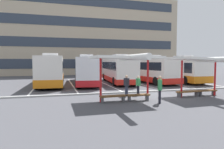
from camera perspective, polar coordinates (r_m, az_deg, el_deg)
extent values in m
plane|color=#47474C|center=(16.23, 12.64, -5.88)|extent=(160.00, 160.00, 0.00)
cube|color=tan|center=(47.29, -6.45, 10.59)|extent=(39.03, 11.42, 16.83)
cube|color=#2D3847|center=(41.28, -5.10, 3.13)|extent=(35.91, 0.08, 1.85)
cube|color=#2D3847|center=(41.46, -5.13, 8.95)|extent=(35.91, 0.08, 1.85)
cube|color=#2D3847|center=(42.07, -5.16, 14.67)|extent=(35.91, 0.08, 1.85)
cube|color=#2D3847|center=(43.07, -5.20, 20.17)|extent=(35.91, 0.08, 1.85)
cube|color=silver|center=(24.41, -16.99, 1.36)|extent=(3.00, 11.74, 2.97)
cube|color=orange|center=(24.48, -16.95, -1.23)|extent=(3.04, 11.78, 0.76)
cube|color=black|center=(24.40, -17.01, 2.21)|extent=(2.99, 10.81, 1.14)
cube|color=black|center=(30.19, -16.37, 2.45)|extent=(2.26, 0.16, 1.78)
cube|color=silver|center=(22.95, -17.28, 5.37)|extent=(1.62, 2.26, 0.36)
cylinder|color=black|center=(28.78, -18.81, -0.87)|extent=(0.34, 1.01, 1.00)
cylinder|color=black|center=(28.66, -14.09, -0.80)|extent=(0.34, 1.01, 1.00)
cylinder|color=black|center=(20.41, -20.94, -2.68)|extent=(0.34, 1.01, 1.00)
cylinder|color=black|center=(20.24, -14.28, -2.60)|extent=(0.34, 1.01, 1.00)
cube|color=silver|center=(24.67, -7.62, 1.39)|extent=(3.55, 12.29, 2.87)
cube|color=red|center=(24.74, -7.60, -1.20)|extent=(3.60, 12.34, 0.63)
cube|color=black|center=(24.66, -7.63, 2.32)|extent=(3.49, 11.33, 0.96)
cube|color=black|center=(30.68, -8.17, 2.45)|extent=(2.13, 0.28, 1.72)
cube|color=silver|center=(23.15, -7.47, 5.24)|extent=(1.66, 2.33, 0.36)
cylinder|color=black|center=(29.16, -10.21, -0.68)|extent=(0.39, 1.02, 1.00)
cylinder|color=black|center=(29.25, -5.84, -0.63)|extent=(0.39, 1.02, 1.00)
cylinder|color=black|center=(20.28, -10.13, -2.53)|extent=(0.39, 1.02, 1.00)
cylinder|color=black|center=(20.41, -3.87, -2.45)|extent=(0.39, 1.02, 1.00)
cube|color=silver|center=(25.27, 1.64, 1.56)|extent=(3.28, 10.28, 2.94)
cube|color=red|center=(25.34, 1.63, -1.12)|extent=(3.32, 10.32, 0.57)
cube|color=black|center=(25.26, 1.64, 2.61)|extent=(3.24, 9.47, 0.92)
cube|color=black|center=(30.18, -0.50, 2.56)|extent=(2.20, 0.25, 1.77)
cube|color=silver|center=(24.04, 2.32, 5.39)|extent=(1.67, 2.31, 0.36)
cylinder|color=black|center=(28.51, -2.18, -0.72)|extent=(0.38, 1.02, 1.00)
cylinder|color=black|center=(28.97, 2.32, -0.65)|extent=(0.38, 1.02, 1.00)
cylinder|color=black|center=(21.74, 0.71, -2.07)|extent=(0.38, 1.02, 1.00)
cylinder|color=black|center=(22.33, 6.50, -1.94)|extent=(0.38, 1.02, 1.00)
cube|color=silver|center=(27.05, 9.39, 1.60)|extent=(3.72, 12.43, 2.90)
cube|color=red|center=(27.11, 9.37, -0.80)|extent=(3.76, 12.48, 0.63)
cube|color=black|center=(27.04, 9.40, 2.53)|extent=(3.65, 11.46, 0.92)
cube|color=black|center=(32.43, 3.91, 2.58)|extent=(2.26, 0.29, 1.74)
cube|color=silver|center=(25.74, 11.17, 5.12)|extent=(1.74, 2.34, 0.36)
cylinder|color=black|center=(30.58, 3.14, -0.43)|extent=(0.39, 1.02, 1.00)
cylinder|color=black|center=(31.63, 7.05, -0.32)|extent=(0.39, 1.02, 1.00)
cylinder|color=black|center=(22.67, 12.59, -1.92)|extent=(0.39, 1.02, 1.00)
cylinder|color=black|center=(24.07, 17.29, -1.68)|extent=(0.39, 1.02, 1.00)
cube|color=silver|center=(28.08, 18.31, 1.47)|extent=(2.55, 10.14, 2.84)
cube|color=orange|center=(28.14, 18.27, -0.61)|extent=(2.59, 10.18, 0.79)
cube|color=black|center=(28.07, 18.32, 2.06)|extent=(2.58, 9.33, 1.16)
cube|color=black|center=(32.37, 13.32, 2.42)|extent=(2.24, 0.08, 1.70)
cube|color=silver|center=(27.03, 19.89, 4.75)|extent=(1.53, 2.20, 0.36)
cylinder|color=black|center=(30.50, 12.78, -0.52)|extent=(0.30, 1.00, 1.00)
cylinder|color=black|center=(31.69, 16.52, -0.43)|extent=(0.30, 1.00, 1.00)
cylinder|color=black|center=(24.65, 20.51, -1.63)|extent=(0.30, 1.00, 1.00)
cylinder|color=black|center=(26.10, 24.67, -1.45)|extent=(0.30, 1.00, 1.00)
cube|color=white|center=(23.55, -21.05, -3.08)|extent=(0.16, 14.00, 0.01)
cube|color=white|center=(23.51, -11.44, -2.93)|extent=(0.16, 14.00, 0.01)
cube|color=white|center=(24.12, -2.06, -2.69)|extent=(0.16, 14.00, 0.01)
cube|color=white|center=(25.34, 6.63, -2.41)|extent=(0.16, 14.00, 0.01)
cube|color=white|center=(27.08, 14.36, -2.11)|extent=(0.16, 14.00, 0.01)
cube|color=white|center=(29.24, 21.05, -1.82)|extent=(0.16, 14.00, 0.01)
cylinder|color=red|center=(12.95, -3.30, -1.75)|extent=(0.14, 0.14, 2.88)
cylinder|color=red|center=(14.07, 10.28, -1.37)|extent=(0.14, 0.14, 2.88)
cube|color=white|center=(13.37, 3.80, 4.94)|extent=(4.38, 3.13, 0.18)
cylinder|color=white|center=(12.04, 6.06, 4.94)|extent=(0.36, 4.38, 0.36)
cube|color=brown|center=(13.15, 0.24, -6.24)|extent=(1.79, 0.53, 0.10)
cube|color=#4C4C51|center=(12.97, -2.85, -7.40)|extent=(0.14, 0.34, 0.35)
cube|color=#4C4C51|center=(13.45, 3.22, -7.00)|extent=(0.14, 0.34, 0.35)
cube|color=brown|center=(13.70, 7.59, -5.87)|extent=(1.62, 0.42, 0.10)
cube|color=#4C4C51|center=(13.49, 5.00, -6.97)|extent=(0.12, 0.34, 0.35)
cube|color=#4C4C51|center=(14.01, 10.07, -6.62)|extent=(0.12, 0.34, 0.35)
cylinder|color=red|center=(15.70, 19.47, -1.22)|extent=(0.14, 0.14, 2.77)
cylinder|color=red|center=(17.63, 27.58, -0.92)|extent=(0.14, 0.14, 2.77)
cube|color=white|center=(16.57, 23.89, 3.98)|extent=(4.05, 3.37, 0.38)
cylinder|color=white|center=(15.42, 27.53, 3.82)|extent=(0.36, 4.04, 0.36)
cube|color=brown|center=(16.21, 21.11, -4.61)|extent=(2.01, 0.59, 0.10)
cube|color=#4C4C51|center=(15.70, 18.78, -5.65)|extent=(0.15, 0.34, 0.35)
cube|color=#4C4C51|center=(16.81, 23.24, -5.15)|extent=(0.15, 0.34, 0.35)
cube|color=brown|center=(17.39, 25.73, -4.18)|extent=(1.62, 0.42, 0.10)
cube|color=#4C4C51|center=(17.00, 24.04, -5.08)|extent=(0.12, 0.34, 0.35)
cube|color=#4C4C51|center=(17.86, 27.29, -4.76)|extent=(0.12, 0.34, 0.35)
cube|color=#ADADA8|center=(17.78, 9.92, -4.82)|extent=(44.00, 0.24, 0.12)
cylinder|color=black|center=(16.10, 7.43, -4.51)|extent=(0.14, 0.14, 0.77)
cylinder|color=black|center=(15.96, 7.66, -4.59)|extent=(0.14, 0.14, 0.77)
cube|color=#338C4C|center=(15.95, 7.57, -2.16)|extent=(0.22, 0.45, 0.57)
sphere|color=beige|center=(15.91, 7.58, -0.76)|extent=(0.21, 0.21, 0.21)
cylinder|color=black|center=(13.01, 13.64, -6.29)|extent=(0.14, 0.14, 0.87)
cylinder|color=black|center=(13.18, 13.54, -6.16)|extent=(0.14, 0.14, 0.87)
cube|color=#338C4C|center=(12.99, 13.64, -2.91)|extent=(0.40, 0.55, 0.65)
sphere|color=tan|center=(12.94, 13.67, -0.95)|extent=(0.24, 0.24, 0.24)
cylinder|color=#33384C|center=(15.54, 4.02, -4.72)|extent=(0.14, 0.14, 0.80)
cylinder|color=#33384C|center=(15.41, 4.38, -4.79)|extent=(0.14, 0.14, 0.80)
cube|color=#26262D|center=(15.39, 4.21, -2.17)|extent=(0.34, 0.51, 0.60)
sphere|color=tan|center=(15.36, 4.22, -0.65)|extent=(0.22, 0.22, 0.22)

